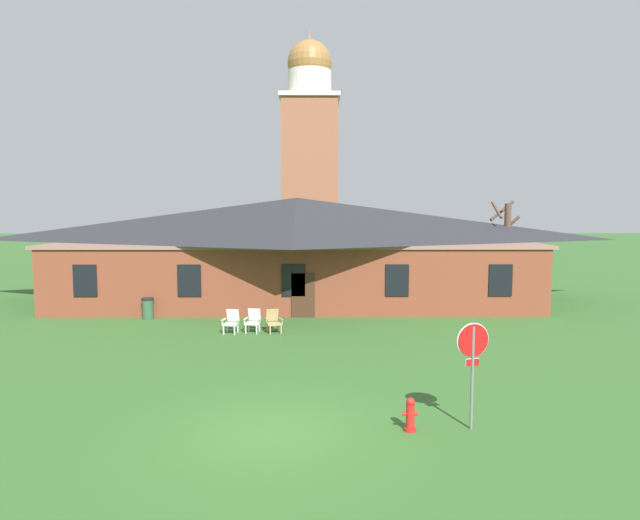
# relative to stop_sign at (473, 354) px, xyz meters

# --- Properties ---
(ground_plane) EXTENTS (200.00, 200.00, 0.00)m
(ground_plane) POSITION_rel_stop_sign_xyz_m (-4.67, -0.22, -1.77)
(ground_plane) COLOR #336028
(brick_building) EXTENTS (25.23, 10.40, 5.69)m
(brick_building) POSITION_rel_stop_sign_xyz_m (-4.67, 18.21, 1.13)
(brick_building) COLOR brown
(brick_building) RESTS_ON ground
(dome_tower) EXTENTS (5.18, 5.18, 20.55)m
(dome_tower) POSITION_rel_stop_sign_xyz_m (-4.15, 37.16, 7.68)
(dome_tower) COLOR #93563D
(dome_tower) RESTS_ON ground
(stop_sign) EXTENTS (0.79, 0.23, 2.51)m
(stop_sign) POSITION_rel_stop_sign_xyz_m (0.00, 0.00, 0.00)
(stop_sign) COLOR slate
(stop_sign) RESTS_ON ground
(lawn_chair_by_porch) EXTENTS (0.71, 0.75, 0.96)m
(lawn_chair_by_porch) POSITION_rel_stop_sign_xyz_m (-7.09, 10.02, -1.27)
(lawn_chair_by_porch) COLOR silver
(lawn_chair_by_porch) RESTS_ON ground
(lawn_chair_near_door) EXTENTS (0.71, 0.74, 0.96)m
(lawn_chair_near_door) POSITION_rel_stop_sign_xyz_m (-6.21, 10.17, -1.27)
(lawn_chair_near_door) COLOR white
(lawn_chair_near_door) RESTS_ON ground
(lawn_chair_left_end) EXTENTS (0.76, 0.81, 0.96)m
(lawn_chair_left_end) POSITION_rel_stop_sign_xyz_m (-5.38, 10.06, -1.27)
(lawn_chair_left_end) COLOR tan
(lawn_chair_left_end) RESTS_ON ground
(bare_tree_beside_building) EXTENTS (1.73, 1.65, 5.57)m
(bare_tree_beside_building) POSITION_rel_stop_sign_xyz_m (6.95, 18.16, 1.23)
(bare_tree_beside_building) COLOR brown
(bare_tree_beside_building) RESTS_ON ground
(fire_hydrant) EXTENTS (0.36, 0.28, 0.79)m
(fire_hydrant) POSITION_rel_stop_sign_xyz_m (-1.44, -0.11, -1.40)
(fire_hydrant) COLOR red
(fire_hydrant) RESTS_ON ground
(trash_bin) EXTENTS (0.56, 0.56, 0.98)m
(trash_bin) POSITION_rel_stop_sign_xyz_m (-11.41, 12.92, -1.28)
(trash_bin) COLOR #335638
(trash_bin) RESTS_ON ground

